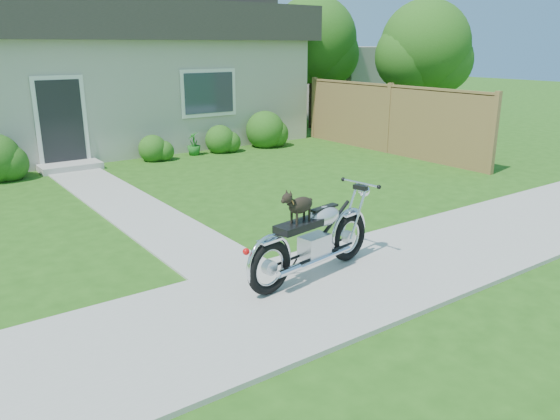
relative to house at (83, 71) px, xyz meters
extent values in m
plane|color=#235114|center=(0.00, -11.99, -2.16)|extent=(80.00, 80.00, 0.00)
cube|color=#9E9B93|center=(0.00, -11.99, -2.14)|extent=(24.00, 2.20, 0.04)
cube|color=#9E9B93|center=(-1.50, -6.99, -2.14)|extent=(1.20, 8.00, 0.03)
cube|color=beige|center=(0.00, 0.01, -0.66)|extent=(12.00, 6.00, 3.00)
cube|color=#2D2B28|center=(0.00, 0.01, 1.34)|extent=(12.60, 6.60, 1.00)
cube|color=black|center=(-1.50, -3.02, -1.11)|extent=(1.00, 0.06, 2.10)
cube|color=#9E9B93|center=(-1.50, -3.37, -2.08)|extent=(1.40, 0.70, 0.16)
cube|color=#2D3847|center=(2.50, -3.02, -0.56)|extent=(1.70, 0.05, 1.30)
cube|color=olive|center=(6.30, -6.24, -1.26)|extent=(0.08, 6.50, 1.80)
cube|color=olive|center=(6.30, -2.99, -1.21)|extent=(0.12, 0.12, 1.90)
cube|color=olive|center=(6.30, -6.24, -1.21)|extent=(0.12, 0.12, 1.90)
cube|color=olive|center=(6.30, -9.49, -1.21)|extent=(0.12, 0.12, 1.90)
cube|color=olive|center=(6.30, -6.24, -0.34)|extent=(0.08, 6.50, 0.08)
cylinder|color=#3D2B1C|center=(9.11, -4.95, -1.00)|extent=(0.28, 0.28, 2.31)
sphere|color=#255516|center=(9.11, -4.95, 0.71)|extent=(2.78, 2.78, 2.78)
sphere|color=#255516|center=(9.51, -5.25, 0.25)|extent=(2.04, 2.04, 2.04)
cylinder|color=#3D2B1C|center=(7.59, -1.32, -0.93)|extent=(0.28, 0.28, 2.46)
sphere|color=#255516|center=(7.59, -1.32, 0.90)|extent=(2.96, 2.96, 2.96)
sphere|color=#255516|center=(7.99, -1.62, 0.41)|extent=(2.17, 2.17, 2.17)
sphere|color=#255516|center=(2.55, -3.49, -1.81)|extent=(0.82, 0.82, 0.82)
sphere|color=#255516|center=(0.56, -3.49, -1.85)|extent=(0.73, 0.73, 0.73)
sphere|color=#255516|center=(4.07, -3.49, -1.68)|extent=(1.13, 1.13, 1.13)
imported|color=#1C661D|center=(1.76, -3.44, -1.84)|extent=(0.47, 0.47, 0.64)
torus|color=black|center=(-0.02, -11.57, -1.78)|extent=(0.68, 0.22, 0.67)
torus|color=black|center=(-1.50, -11.82, -1.78)|extent=(0.68, 0.22, 0.67)
cube|color=silver|center=(-0.71, -11.68, -1.73)|extent=(0.43, 0.30, 0.30)
ellipsoid|color=silver|center=(-0.54, -11.66, -1.36)|extent=(0.55, 0.37, 0.26)
cube|color=black|center=(-1.01, -11.73, -1.38)|extent=(0.68, 0.36, 0.09)
cube|color=silver|center=(-0.02, -11.57, -1.44)|extent=(0.32, 0.19, 0.03)
cube|color=silver|center=(-1.50, -11.82, -1.44)|extent=(0.32, 0.19, 0.03)
cylinder|color=silver|center=(0.20, -11.53, -1.06)|extent=(0.13, 0.60, 0.03)
sphere|color=silver|center=(0.27, -11.52, -1.18)|extent=(0.20, 0.20, 0.17)
cylinder|color=silver|center=(-0.69, -11.81, -1.86)|extent=(1.09, 0.24, 0.06)
ellipsoid|color=black|center=(-0.98, -11.73, -1.13)|extent=(0.40, 0.24, 0.20)
sphere|color=black|center=(-1.21, -11.77, -0.99)|extent=(0.14, 0.14, 0.12)
cylinder|color=black|center=(-1.09, -11.70, -1.26)|extent=(0.04, 0.04, 0.16)
cylinder|color=black|center=(-1.08, -11.79, -1.26)|extent=(0.04, 0.04, 0.16)
cylinder|color=black|center=(-0.88, -11.67, -1.26)|extent=(0.04, 0.04, 0.16)
cylinder|color=black|center=(-0.86, -11.75, -1.26)|extent=(0.04, 0.04, 0.16)
torus|color=#A86D2D|center=(-1.15, -11.76, -1.05)|extent=(0.07, 0.11, 0.10)
camera|label=1|loc=(-4.85, -16.72, 0.73)|focal=35.00mm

